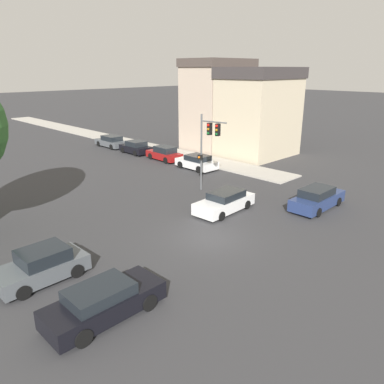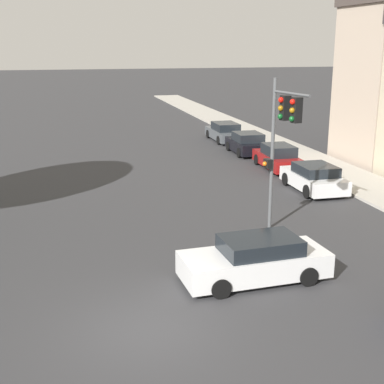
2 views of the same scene
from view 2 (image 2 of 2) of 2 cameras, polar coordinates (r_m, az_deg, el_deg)
ground_plane at (r=14.36m, az=-4.56°, el=-14.37°), size 300.00×300.00×0.00m
sidewalk_strip at (r=48.27m, az=4.49°, el=7.03°), size 3.39×60.00×0.12m
traffic_signal at (r=20.20m, az=9.60°, el=6.74°), size 0.83×2.31×5.93m
crossing_car_1 at (r=16.85m, az=6.77°, el=-7.22°), size 4.66×2.10×1.39m
parked_car_0 at (r=27.49m, az=12.88°, el=1.47°), size 2.07×4.11×1.36m
parked_car_1 at (r=31.92m, az=9.13°, el=3.64°), size 1.94×4.26×1.46m
parked_car_2 at (r=36.21m, az=5.91°, el=5.15°), size 2.10×3.96×1.43m
parked_car_3 at (r=40.96m, az=3.53°, el=6.38°), size 2.00×4.64×1.41m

